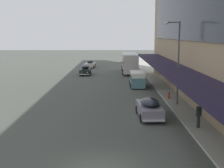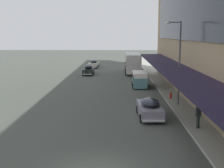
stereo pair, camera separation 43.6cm
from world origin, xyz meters
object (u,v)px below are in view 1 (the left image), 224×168
(sedan_oncoming_front, at_px, (86,70))
(sedan_second_mid, at_px, (150,108))
(transit_bus_kerbside_front, at_px, (131,62))
(sedan_trailing_mid, at_px, (91,64))
(pedestrian_at_kerb, at_px, (200,114))
(street_lamp, at_px, (178,57))
(fire_hydrant, at_px, (170,95))
(sedan_trailing_near, at_px, (128,60))
(vw_van, at_px, (138,78))

(sedan_oncoming_front, bearing_deg, sedan_second_mid, -74.55)
(transit_bus_kerbside_front, xyz_separation_m, sedan_trailing_mid, (-7.62, 8.85, -1.19))
(pedestrian_at_kerb, distance_m, street_lamp, 8.32)
(sedan_trailing_mid, relative_size, pedestrian_at_kerb, 2.65)
(sedan_oncoming_front, relative_size, street_lamp, 0.62)
(transit_bus_kerbside_front, xyz_separation_m, street_lamp, (2.95, -25.69, 2.68))
(street_lamp, bearing_deg, pedestrian_at_kerb, -89.03)
(sedan_oncoming_front, xyz_separation_m, street_lamp, (10.60, -23.28, 3.83))
(sedan_second_mid, bearing_deg, pedestrian_at_kerb, -47.00)
(fire_hydrant, bearing_deg, sedan_oncoming_front, 117.07)
(sedan_trailing_mid, height_order, sedan_trailing_near, sedan_trailing_mid)
(sedan_oncoming_front, distance_m, vw_van, 14.57)
(sedan_second_mid, distance_m, fire_hydrant, 7.52)
(sedan_trailing_near, xyz_separation_m, street_lamp, (2.44, -45.24, 3.89))
(sedan_second_mid, bearing_deg, vw_van, 89.19)
(sedan_trailing_near, bearing_deg, pedestrian_at_kerb, -87.22)
(sedan_trailing_mid, xyz_separation_m, vw_van, (7.78, -23.56, 0.32))
(sedan_trailing_near, bearing_deg, street_lamp, -86.92)
(vw_van, xyz_separation_m, fire_hydrant, (2.69, -8.26, -0.60))
(sedan_trailing_mid, distance_m, vw_van, 24.81)
(sedan_oncoming_front, xyz_separation_m, vw_van, (7.81, -12.29, 0.28))
(transit_bus_kerbside_front, bearing_deg, sedan_second_mid, -90.10)
(sedan_oncoming_front, distance_m, street_lamp, 25.87)
(vw_van, xyz_separation_m, pedestrian_at_kerb, (2.92, -18.55, 0.08))
(sedan_trailing_mid, height_order, street_lamp, street_lamp)
(street_lamp, bearing_deg, vw_van, 104.24)
(sedan_trailing_near, xyz_separation_m, vw_van, (-0.35, -34.25, 0.34))
(sedan_trailing_mid, relative_size, street_lamp, 0.63)
(pedestrian_at_kerb, bearing_deg, sedan_second_mid, 133.00)
(vw_van, bearing_deg, sedan_trailing_near, 89.41)
(sedan_oncoming_front, distance_m, sedan_trailing_near, 23.43)
(transit_bus_kerbside_front, relative_size, sedan_second_mid, 2.06)
(sedan_trailing_near, bearing_deg, sedan_oncoming_front, -110.39)
(sedan_trailing_mid, distance_m, sedan_trailing_near, 13.43)
(sedan_second_mid, height_order, street_lamp, street_lamp)
(sedan_oncoming_front, distance_m, fire_hydrant, 23.08)
(pedestrian_at_kerb, height_order, fire_hydrant, pedestrian_at_kerb)
(pedestrian_at_kerb, xyz_separation_m, fire_hydrant, (-0.23, 10.29, -0.69))
(sedan_trailing_mid, xyz_separation_m, fire_hydrant, (10.47, -31.82, -0.29))
(sedan_trailing_near, xyz_separation_m, pedestrian_at_kerb, (2.57, -52.80, 0.42))
(street_lamp, bearing_deg, fire_hydrant, 92.11)
(sedan_second_mid, bearing_deg, sedan_trailing_mid, 101.04)
(transit_bus_kerbside_front, bearing_deg, sedan_trailing_near, 88.49)
(sedan_trailing_mid, xyz_separation_m, street_lamp, (10.57, -34.55, 3.87))
(transit_bus_kerbside_front, relative_size, sedan_trailing_mid, 2.05)
(sedan_second_mid, distance_m, street_lamp, 6.44)
(sedan_second_mid, xyz_separation_m, sedan_trailing_mid, (-7.56, 38.75, -0.03))
(sedan_trailing_mid, distance_m, street_lamp, 36.34)
(transit_bus_kerbside_front, height_order, street_lamp, street_lamp)
(sedan_trailing_near, height_order, vw_van, vw_van)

